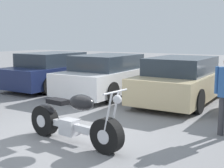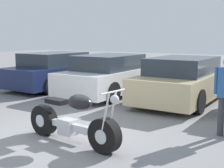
# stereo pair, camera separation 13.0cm
# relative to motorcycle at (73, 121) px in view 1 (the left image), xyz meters

# --- Properties ---
(ground_plane) EXTENTS (60.00, 60.00, 0.00)m
(ground_plane) POSITION_rel_motorcycle_xyz_m (-0.45, 0.26, -0.43)
(ground_plane) COLOR slate
(motorcycle) EXTENTS (2.24, 0.71, 1.11)m
(motorcycle) POSITION_rel_motorcycle_xyz_m (0.00, 0.00, 0.00)
(motorcycle) COLOR black
(motorcycle) RESTS_ON ground_plane
(parked_car_navy) EXTENTS (1.92, 4.51, 1.37)m
(parked_car_navy) POSITION_rel_motorcycle_xyz_m (-4.65, 4.75, 0.23)
(parked_car_navy) COLOR #19234C
(parked_car_navy) RESTS_ON ground_plane
(parked_car_white) EXTENTS (1.92, 4.51, 1.37)m
(parked_car_white) POSITION_rel_motorcycle_xyz_m (-2.09, 4.70, 0.23)
(parked_car_white) COLOR white
(parked_car_white) RESTS_ON ground_plane
(parked_car_champagne) EXTENTS (1.92, 4.51, 1.37)m
(parked_car_champagne) POSITION_rel_motorcycle_xyz_m (0.48, 4.82, 0.23)
(parked_car_champagne) COLOR #C6B284
(parked_car_champagne) RESTS_ON ground_plane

